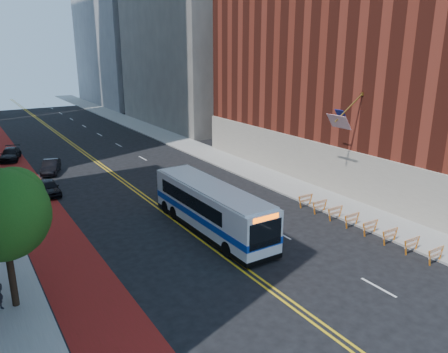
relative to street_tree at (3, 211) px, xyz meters
name	(u,v)px	position (x,y,z in m)	size (l,w,h in m)	color
ground	(281,297)	(11.24, -6.04, -4.91)	(160.00, 160.00, 0.00)	black
sidewalk_right	(199,150)	(23.24, 23.96, -4.84)	(4.00, 140.00, 0.15)	gray
bus_lane_paint	(16,176)	(3.14, 23.96, -4.91)	(3.60, 140.00, 0.01)	maroon
center_line_inner	(98,164)	(11.06, 23.96, -4.91)	(0.14, 140.00, 0.01)	gold
center_line_outer	(102,164)	(11.42, 23.96, -4.91)	(0.14, 140.00, 0.01)	gold
lane_dashes	(119,145)	(16.04, 31.96, -4.90)	(0.14, 98.20, 0.01)	silver
brick_building	(390,58)	(33.18, 5.96, 6.05)	(18.73, 36.00, 22.00)	maroon
construction_barriers	(361,222)	(20.84, -2.62, -4.24)	(1.42, 10.91, 1.00)	orange
street_tree	(3,211)	(0.00, 0.00, 0.00)	(4.20, 4.20, 6.70)	black
transit_bus	(210,207)	(12.41, 2.88, -3.24)	(2.67, 11.69, 3.21)	silver
car_a	(49,187)	(4.70, 16.47, -4.28)	(1.50, 3.72, 1.27)	black
car_b	(51,167)	(6.20, 23.18, -4.25)	(1.39, 3.98, 1.31)	black
car_c	(10,154)	(3.54, 30.95, -4.27)	(1.81, 4.45, 1.29)	black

